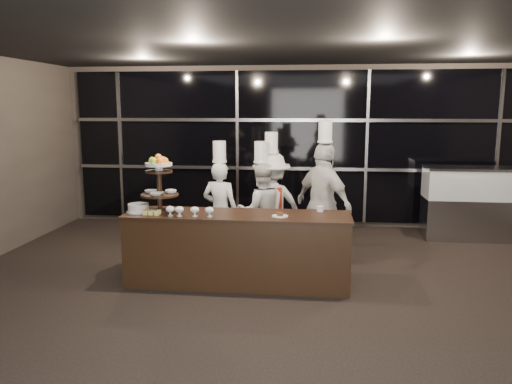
# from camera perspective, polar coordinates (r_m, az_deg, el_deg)

# --- Properties ---
(room) EXTENTS (10.00, 10.00, 10.00)m
(room) POSITION_cam_1_polar(r_m,az_deg,el_deg) (4.48, 3.56, 0.09)
(room) COLOR black
(room) RESTS_ON ground
(window_wall) EXTENTS (8.60, 0.10, 2.80)m
(window_wall) POSITION_cam_1_polar(r_m,az_deg,el_deg) (9.38, 5.18, 5.16)
(window_wall) COLOR black
(window_wall) RESTS_ON ground
(buffet_counter) EXTENTS (2.84, 0.74, 0.92)m
(buffet_counter) POSITION_cam_1_polar(r_m,az_deg,el_deg) (6.38, -2.11, -6.49)
(buffet_counter) COLOR black
(buffet_counter) RESTS_ON ground
(display_stand) EXTENTS (0.48, 0.48, 0.74)m
(display_stand) POSITION_cam_1_polar(r_m,az_deg,el_deg) (6.42, -11.01, 1.42)
(display_stand) COLOR black
(display_stand) RESTS_ON buffet_counter
(compotes) EXTENTS (0.60, 0.11, 0.12)m
(compotes) POSITION_cam_1_polar(r_m,az_deg,el_deg) (6.16, -7.74, -2.04)
(compotes) COLOR silver
(compotes) RESTS_ON buffet_counter
(layer_cake) EXTENTS (0.30, 0.30, 0.11)m
(layer_cake) POSITION_cam_1_polar(r_m,az_deg,el_deg) (6.52, -13.30, -1.80)
(layer_cake) COLOR white
(layer_cake) RESTS_ON buffet_counter
(pastry_squares) EXTENTS (0.20, 0.13, 0.05)m
(pastry_squares) POSITION_cam_1_polar(r_m,az_deg,el_deg) (6.35, -11.79, -2.29)
(pastry_squares) COLOR #FFEF7C
(pastry_squares) RESTS_ON buffet_counter
(small_plate) EXTENTS (0.20, 0.20, 0.05)m
(small_plate) POSITION_cam_1_polar(r_m,az_deg,el_deg) (6.11, 2.76, -2.68)
(small_plate) COLOR white
(small_plate) RESTS_ON buffet_counter
(chef_cup) EXTENTS (0.08, 0.08, 0.07)m
(chef_cup) POSITION_cam_1_polar(r_m,az_deg,el_deg) (6.44, 7.35, -1.93)
(chef_cup) COLOR white
(chef_cup) RESTS_ON buffet_counter
(display_case) EXTENTS (1.47, 0.64, 1.24)m
(display_case) POSITION_cam_1_polar(r_m,az_deg,el_deg) (9.24, 23.08, -0.77)
(display_case) COLOR #A5A5AA
(display_case) RESTS_ON ground
(chef_a) EXTENTS (0.59, 0.44, 1.76)m
(chef_a) POSITION_cam_1_polar(r_m,az_deg,el_deg) (7.33, -4.12, -1.92)
(chef_a) COLOR silver
(chef_a) RESTS_ON ground
(chef_b) EXTENTS (0.84, 0.74, 1.76)m
(chef_b) POSITION_cam_1_polar(r_m,az_deg,el_deg) (7.27, 0.55, -2.16)
(chef_b) COLOR silver
(chef_b) RESTS_ON ground
(chef_c) EXTENTS (1.18, 1.02, 1.88)m
(chef_c) POSITION_cam_1_polar(r_m,az_deg,el_deg) (7.42, 1.73, -1.49)
(chef_c) COLOR silver
(chef_c) RESTS_ON ground
(chef_d) EXTENTS (1.02, 1.05, 2.06)m
(chef_d) POSITION_cam_1_polar(r_m,az_deg,el_deg) (7.11, 7.73, -1.30)
(chef_d) COLOR silver
(chef_d) RESTS_ON ground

